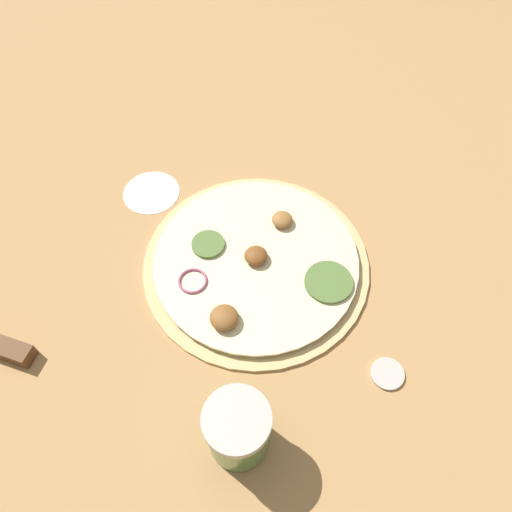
# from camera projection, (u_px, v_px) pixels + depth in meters

# --- Properties ---
(ground_plane) EXTENTS (3.00, 3.00, 0.00)m
(ground_plane) POSITION_uv_depth(u_px,v_px,m) (256.00, 265.00, 0.58)
(ground_plane) COLOR tan
(pizza) EXTENTS (0.26, 0.26, 0.03)m
(pizza) POSITION_uv_depth(u_px,v_px,m) (256.00, 263.00, 0.58)
(pizza) COLOR #D6B77A
(pizza) RESTS_ON ground_plane
(spice_jar) EXTENTS (0.06, 0.06, 0.08)m
(spice_jar) POSITION_uv_depth(u_px,v_px,m) (238.00, 430.00, 0.44)
(spice_jar) COLOR #4C7F42
(spice_jar) RESTS_ON ground_plane
(loose_cap) EXTENTS (0.03, 0.03, 0.01)m
(loose_cap) POSITION_uv_depth(u_px,v_px,m) (388.00, 373.00, 0.51)
(loose_cap) COLOR beige
(loose_cap) RESTS_ON ground_plane
(flour_patch) EXTENTS (0.07, 0.07, 0.00)m
(flour_patch) POSITION_uv_depth(u_px,v_px,m) (151.00, 192.00, 0.64)
(flour_patch) COLOR white
(flour_patch) RESTS_ON ground_plane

